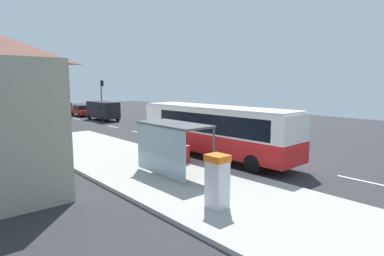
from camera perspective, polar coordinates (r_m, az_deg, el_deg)
name	(u,v)px	position (r m, az deg, el deg)	size (l,w,h in m)	color
ground_plane	(136,133)	(30.82, -9.76, -0.85)	(56.00, 92.00, 0.04)	#2D2D30
sidewalk_platform	(150,169)	(17.50, -7.31, -7.18)	(6.20, 30.00, 0.18)	#ADAAA3
lane_stripe_seg_0	(360,180)	(17.70, 27.37, -8.14)	(0.16, 2.20, 0.01)	silver
lane_stripe_seg_1	(273,161)	(19.98, 13.92, -5.69)	(0.16, 2.20, 0.01)	silver
lane_stripe_seg_2	(213,149)	(23.14, 3.75, -3.61)	(0.16, 2.20, 0.01)	silver
lane_stripe_seg_3	(171,139)	(26.86, -3.77, -1.99)	(0.16, 2.20, 0.01)	silver
lane_stripe_seg_4	(138,132)	(30.95, -9.37, -0.75)	(0.16, 2.20, 0.01)	silver
lane_stripe_seg_5	(113,127)	(35.27, -13.63, 0.19)	(0.16, 2.20, 0.01)	silver
lane_stripe_seg_6	(93,123)	(39.75, -16.94, 0.93)	(0.16, 2.20, 0.01)	silver
lane_stripe_seg_7	(76,119)	(44.34, -19.58, 1.51)	(0.16, 2.20, 0.01)	silver
bus	(215,129)	(19.98, 4.05, -0.11)	(2.85, 11.08, 3.21)	red
white_van	(103,109)	(41.64, -15.32, 3.14)	(2.05, 5.21, 2.30)	black
sedan_near	(82,110)	(47.93, -18.72, 2.94)	(1.99, 4.47, 1.52)	#A51919
sedan_far	(64,108)	(54.28, -21.46, 3.35)	(1.96, 4.46, 1.52)	#A51919
ticket_machine	(217,181)	(11.79, 4.45, -9.19)	(0.66, 0.76, 1.94)	silver
recycling_bin_red	(185,154)	(18.43, -1.16, -4.53)	(0.52, 0.52, 0.95)	red
recycling_bin_yellow	(178,152)	(18.96, -2.52, -4.18)	(0.52, 0.52, 0.95)	yellow
recycling_bin_blue	(170,150)	(19.51, -3.80, -3.85)	(0.52, 0.52, 0.95)	blue
recycling_bin_green	(164,148)	(20.06, -5.00, -3.53)	(0.52, 0.52, 0.95)	green
traffic_light_near_side	(102,92)	(49.30, -15.50, 6.16)	(0.49, 0.28, 5.01)	#2D2D2D
traffic_light_far_side	(37,90)	(47.02, -25.49, 5.96)	(0.49, 0.28, 5.50)	#2D2D2D
traffic_light_median	(62,91)	(48.84, -21.76, 6.02)	(0.49, 0.28, 5.22)	#2D2D2D
bus_shelter	(169,136)	(15.73, -4.10, -1.37)	(1.80, 4.00, 2.50)	#4C4C51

